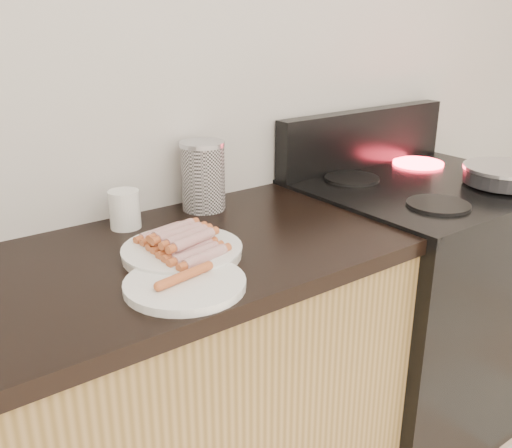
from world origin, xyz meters
TOP-DOWN VIEW (x-y plane):
  - wall_back at (0.00, 2.00)m, footprint 4.00×0.04m
  - stove at (0.78, 1.68)m, footprint 0.76×0.65m
  - stove_panel at (0.78, 1.96)m, footprint 0.76×0.06m
  - burner_near_left at (0.61, 1.51)m, footprint 0.18×0.18m
  - burner_near_right at (0.95, 1.51)m, footprint 0.18×0.18m
  - burner_far_left at (0.61, 1.84)m, footprint 0.18×0.18m
  - burner_far_right at (0.95, 1.84)m, footprint 0.18×0.18m
  - frying_pan at (0.95, 1.50)m, footprint 0.26×0.45m
  - main_plate at (-0.14, 1.66)m, footprint 0.35×0.35m
  - side_plate at (-0.22, 1.51)m, footprint 0.27×0.27m
  - hotdog_pile at (-0.14, 1.66)m, footprint 0.12×0.24m
  - plain_sausages at (-0.22, 1.51)m, footprint 0.13×0.04m
  - canister at (0.08, 1.91)m, footprint 0.13×0.13m
  - mug at (-0.16, 1.91)m, footprint 0.10×0.10m

SIDE VIEW (x-z plane):
  - stove at x=0.78m, z-range 0.00..0.91m
  - side_plate at x=-0.22m, z-range 0.90..0.92m
  - main_plate at x=-0.14m, z-range 0.90..0.92m
  - burner_near_left at x=0.61m, z-range 0.91..0.92m
  - burner_near_right at x=0.95m, z-range 0.91..0.92m
  - burner_far_left at x=0.61m, z-range 0.91..0.92m
  - burner_far_right at x=0.95m, z-range 0.91..0.92m
  - plain_sausages at x=-0.22m, z-range 0.92..0.94m
  - hotdog_pile at x=-0.14m, z-range 0.91..0.96m
  - frying_pan at x=0.95m, z-range 0.92..0.98m
  - mug at x=-0.16m, z-range 0.90..1.00m
  - canister at x=0.08m, z-range 0.90..1.10m
  - stove_panel at x=0.78m, z-range 0.91..1.11m
  - wall_back at x=0.00m, z-range 0.00..2.60m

